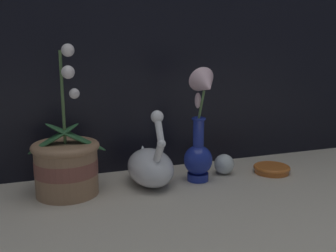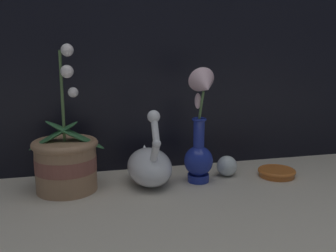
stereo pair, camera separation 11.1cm
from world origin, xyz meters
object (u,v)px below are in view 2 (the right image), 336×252
at_px(orchid_potted_plant, 66,160).
at_px(glass_sphere, 227,166).
at_px(swan_figurine, 149,165).
at_px(amber_dish, 277,172).
at_px(blue_vase, 200,138).

xyz_separation_m(orchid_potted_plant, glass_sphere, (0.47, 0.01, -0.05)).
bearing_deg(swan_figurine, orchid_potted_plant, 178.24).
relative_size(orchid_potted_plant, amber_dish, 3.49).
bearing_deg(amber_dish, blue_vase, 179.43).
height_order(swan_figurine, blue_vase, blue_vase).
height_order(orchid_potted_plant, glass_sphere, orchid_potted_plant).
bearing_deg(blue_vase, amber_dish, -0.57).
xyz_separation_m(swan_figurine, blue_vase, (0.14, -0.02, 0.08)).
height_order(glass_sphere, amber_dish, glass_sphere).
xyz_separation_m(blue_vase, amber_dish, (0.25, -0.00, -0.12)).
height_order(orchid_potted_plant, blue_vase, orchid_potted_plant).
distance_m(orchid_potted_plant, glass_sphere, 0.48).
bearing_deg(orchid_potted_plant, amber_dish, -3.19).
relative_size(swan_figurine, amber_dish, 1.99).
distance_m(orchid_potted_plant, blue_vase, 0.38).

